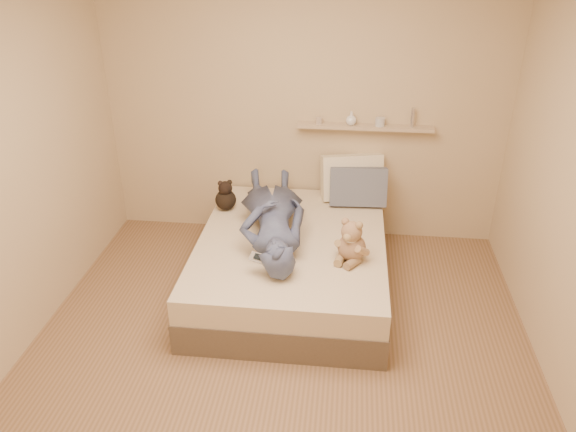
# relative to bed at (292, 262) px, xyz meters

# --- Properties ---
(room) EXTENTS (3.80, 3.80, 3.80)m
(room) POSITION_rel_bed_xyz_m (0.00, -0.93, 1.08)
(room) COLOR #896447
(room) RESTS_ON ground
(bed) EXTENTS (1.50, 1.90, 0.45)m
(bed) POSITION_rel_bed_xyz_m (0.00, 0.00, 0.00)
(bed) COLOR brown
(bed) RESTS_ON floor
(game_console) EXTENTS (0.17, 0.13, 0.06)m
(game_console) POSITION_rel_bed_xyz_m (-0.17, -0.55, 0.37)
(game_console) COLOR silver
(game_console) RESTS_ON bed
(teddy_bear) EXTENTS (0.28, 0.28, 0.35)m
(teddy_bear) POSITION_rel_bed_xyz_m (0.47, -0.27, 0.37)
(teddy_bear) COLOR #916F4F
(teddy_bear) RESTS_ON bed
(dark_plush) EXTENTS (0.18, 0.18, 0.28)m
(dark_plush) POSITION_rel_bed_xyz_m (-0.63, 0.45, 0.35)
(dark_plush) COLOR black
(dark_plush) RESTS_ON bed
(pillow_cream) EXTENTS (0.59, 0.37, 0.43)m
(pillow_cream) POSITION_rel_bed_xyz_m (0.46, 0.83, 0.43)
(pillow_cream) COLOR #F2E5BF
(pillow_cream) RESTS_ON bed
(pillow_grey) EXTENTS (0.51, 0.25, 0.37)m
(pillow_grey) POSITION_rel_bed_xyz_m (0.52, 0.69, 0.40)
(pillow_grey) COLOR slate
(pillow_grey) RESTS_ON bed
(person) EXTENTS (0.79, 1.53, 0.35)m
(person) POSITION_rel_bed_xyz_m (-0.16, 0.05, 0.40)
(person) COLOR #4C5877
(person) RESTS_ON bed
(wall_shelf) EXTENTS (1.20, 0.12, 0.03)m
(wall_shelf) POSITION_rel_bed_xyz_m (0.55, 0.91, 0.88)
(wall_shelf) COLOR tan
(wall_shelf) RESTS_ON wall_back
(shelf_bottles) EXTENTS (0.86, 0.13, 0.17)m
(shelf_bottles) POSITION_rel_bed_xyz_m (0.52, 0.91, 0.94)
(shelf_bottles) COLOR beige
(shelf_bottles) RESTS_ON wall_shelf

